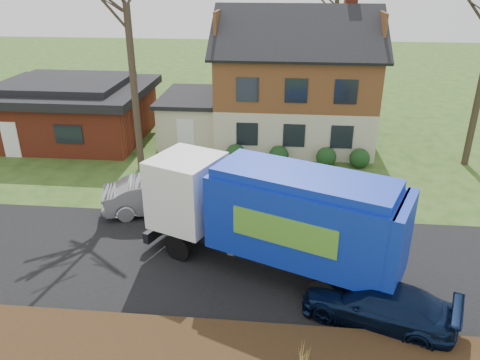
{
  "coord_description": "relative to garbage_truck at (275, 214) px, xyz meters",
  "views": [
    {
      "loc": [
        1.45,
        -14.48,
        9.86
      ],
      "look_at": [
        -0.23,
        2.5,
        2.17
      ],
      "focal_mm": 35.0,
      "sensor_mm": 36.0,
      "label": 1
    }
  ],
  "objects": [
    {
      "name": "ground",
      "position": [
        -1.26,
        0.4,
        -2.28
      ],
      "size": [
        120.0,
        120.0,
        0.0
      ],
      "primitive_type": "plane",
      "color": "#2B4617",
      "rests_on": "ground"
    },
    {
      "name": "grass_clump_mid",
      "position": [
        0.93,
        -4.94,
        -1.5
      ],
      "size": [
        0.34,
        0.28,
        0.96
      ],
      "color": "tan",
      "rests_on": "mulch_verge"
    },
    {
      "name": "garbage_truck",
      "position": [
        0.0,
        0.0,
        0.0
      ],
      "size": [
        9.46,
        5.83,
        3.95
      ],
      "rotation": [
        0.0,
        0.0,
        -0.4
      ],
      "color": "black",
      "rests_on": "ground"
    },
    {
      "name": "ranch_house",
      "position": [
        -13.26,
        13.4,
        -0.47
      ],
      "size": [
        9.8,
        8.2,
        3.7
      ],
      "color": "#993721",
      "rests_on": "ground"
    },
    {
      "name": "silver_sedan",
      "position": [
        -5.19,
        4.01,
        -1.48
      ],
      "size": [
        5.13,
        3.01,
        1.6
      ],
      "primitive_type": "imported",
      "rotation": [
        0.0,
        0.0,
        1.86
      ],
      "color": "#ADB1B5",
      "rests_on": "ground"
    },
    {
      "name": "navy_wagon",
      "position": [
        3.21,
        -2.43,
        -1.62
      ],
      "size": [
        4.93,
        3.33,
        1.32
      ],
      "primitive_type": "imported",
      "rotation": [
        0.0,
        0.0,
        -1.93
      ],
      "color": "#0B1732",
      "rests_on": "ground"
    },
    {
      "name": "main_house",
      "position": [
        0.23,
        14.31,
        1.75
      ],
      "size": [
        12.95,
        8.95,
        9.26
      ],
      "color": "beige",
      "rests_on": "ground"
    },
    {
      "name": "road",
      "position": [
        -1.26,
        0.4,
        -2.27
      ],
      "size": [
        80.0,
        7.0,
        0.02
      ],
      "primitive_type": "cube",
      "color": "black",
      "rests_on": "ground"
    }
  ]
}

